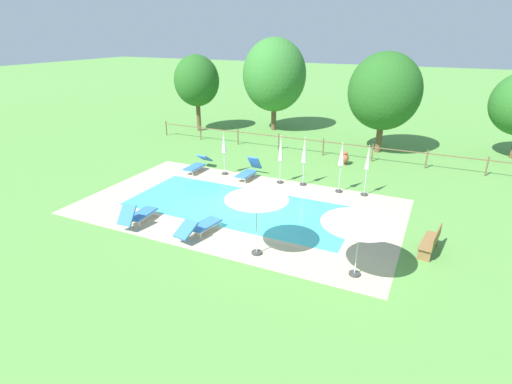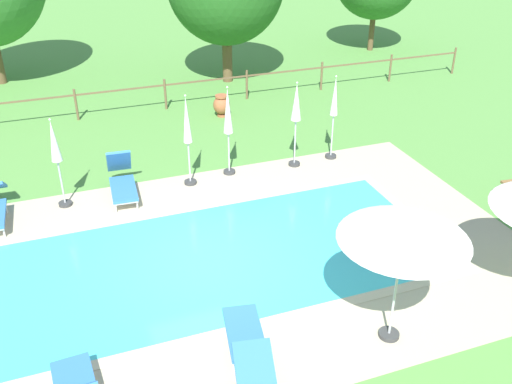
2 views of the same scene
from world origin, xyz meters
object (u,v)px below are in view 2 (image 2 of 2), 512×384
Objects in this scene: patio_umbrella_closed_row_east at (228,118)px; sun_lounger_north_near_steps at (122,181)px; terracotta_urn_near_fence at (222,105)px; patio_umbrella_open_foreground at (404,230)px; patio_umbrella_closed_row_west at (296,109)px; patio_umbrella_closed_row_centre at (55,149)px; patio_umbrella_closed_row_mid_west at (334,107)px; patio_umbrella_closed_row_mid_east at (187,129)px; sun_lounger_north_mid at (247,342)px.

sun_lounger_north_near_steps is at bearing -175.07° from patio_umbrella_closed_row_east.
patio_umbrella_open_foreground is at bearing -91.63° from terracotta_urn_near_fence.
patio_umbrella_closed_row_west is at bearing 1.16° from sun_lounger_north_near_steps.
patio_umbrella_closed_row_west is at bearing 1.06° from patio_umbrella_closed_row_centre.
patio_umbrella_closed_row_mid_west is 0.99× the size of patio_umbrella_closed_row_mid_east.
patio_umbrella_open_foreground is 1.01× the size of patio_umbrella_closed_row_mid_east.
patio_umbrella_closed_row_mid_east is at bearing 105.49° from patio_umbrella_open_foreground.
patio_umbrella_open_foreground is 8.33m from patio_umbrella_closed_row_centre.
patio_umbrella_closed_row_east reaches higher than patio_umbrella_closed_row_centre.
patio_umbrella_closed_row_centre reaches higher than terracotta_urn_near_fence.
patio_umbrella_closed_row_east is (-3.00, 0.06, 0.05)m from patio_umbrella_closed_row_mid_west.
sun_lounger_north_near_steps is 2.53× the size of terracotta_urn_near_fence.
patio_umbrella_closed_row_west reaches higher than patio_umbrella_closed_row_centre.
patio_umbrella_closed_row_mid_east is (1.73, 0.02, 1.14)m from sun_lounger_north_near_steps.
patio_umbrella_closed_row_west reaches higher than terracotta_urn_near_fence.
sun_lounger_north_near_steps is 2.07m from patio_umbrella_closed_row_mid_east.
sun_lounger_north_mid is 0.94× the size of patio_umbrella_closed_row_centre.
sun_lounger_north_mid is 6.86m from patio_umbrella_closed_row_centre.
patio_umbrella_closed_row_centre is at bearing -178.94° from patio_umbrella_closed_row_west.
terracotta_urn_near_fence is at bearing 115.69° from patio_umbrella_closed_row_mid_west.
patio_umbrella_closed_row_mid_east reaches higher than terracotta_urn_near_fence.
patio_umbrella_closed_row_centre is 0.93× the size of patio_umbrella_closed_row_mid_east.
patio_umbrella_open_foreground reaches higher than patio_umbrella_closed_row_mid_west.
patio_umbrella_closed_row_west is 0.98× the size of patio_umbrella_closed_row_mid_east.
patio_umbrella_closed_row_west is 6.11m from patio_umbrella_closed_row_centre.
patio_umbrella_closed_row_centre is at bearing -176.46° from patio_umbrella_closed_row_east.
terracotta_urn_near_fence is (2.81, 10.60, 0.03)m from sun_lounger_north_mid.
sun_lounger_north_near_steps is at bearing -178.17° from patio_umbrella_closed_row_mid_west.
sun_lounger_north_mid is 0.86× the size of patio_umbrella_open_foreground.
patio_umbrella_open_foreground is 6.96m from patio_umbrella_closed_row_east.
patio_umbrella_closed_row_east is at bearing 4.93° from sun_lounger_north_near_steps.
sun_lounger_north_near_steps reaches higher than terracotta_urn_near_fence.
patio_umbrella_open_foreground is 6.86m from patio_umbrella_closed_row_west.
patio_umbrella_closed_row_centre is at bearing 126.95° from patio_umbrella_open_foreground.
sun_lounger_north_near_steps is 0.76× the size of patio_umbrella_closed_row_east.
terracotta_urn_near_fence is at bearing 63.15° from patio_umbrella_closed_row_mid_east.
patio_umbrella_closed_row_west is (4.70, 0.09, 1.24)m from sun_lounger_north_near_steps.
patio_umbrella_closed_row_mid_west is at bearing 2.26° from patio_umbrella_closed_row_mid_east.
patio_umbrella_closed_row_east reaches higher than sun_lounger_north_near_steps.
patio_umbrella_open_foreground reaches higher than patio_umbrella_closed_row_east.
patio_umbrella_open_foreground is at bearing -61.72° from sun_lounger_north_near_steps.
terracotta_urn_near_fence is at bearing 88.37° from patio_umbrella_open_foreground.
patio_umbrella_closed_row_mid_west is 1.06× the size of patio_umbrella_closed_row_centre.
patio_umbrella_closed_row_mid_west is at bearing 4.51° from patio_umbrella_closed_row_west.
patio_umbrella_closed_row_centre reaches higher than sun_lounger_north_near_steps.
sun_lounger_north_mid is at bearing -95.81° from patio_umbrella_closed_row_mid_east.
patio_umbrella_closed_row_mid_west is 7.28m from patio_umbrella_closed_row_centre.
patio_umbrella_closed_row_west is 3.28× the size of terracotta_urn_near_fence.
patio_umbrella_open_foreground is 1.01× the size of patio_umbrella_closed_row_east.
patio_umbrella_closed_row_centre is (-7.28, -0.20, -0.04)m from patio_umbrella_closed_row_mid_west.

